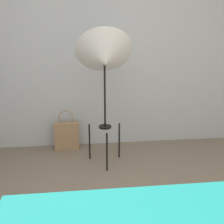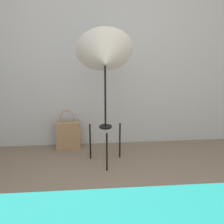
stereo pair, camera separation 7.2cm
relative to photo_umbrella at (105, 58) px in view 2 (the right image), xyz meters
The scene contains 3 objects.
wall_back 0.61m from the photo_umbrella, 95.01° to the left, with size 8.00×0.05×2.60m.
photo_umbrella is the anchor object (origin of this frame).
tote_bag 1.24m from the photo_umbrella, 138.23° to the left, with size 0.33×0.11×0.55m.
Camera 2 is at (-0.12, -1.43, 1.52)m, focal length 42.00 mm.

